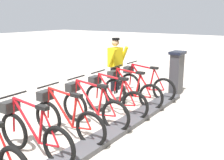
{
  "coord_description": "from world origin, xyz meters",
  "views": [
    {
      "loc": [
        -2.78,
        3.63,
        2.28
      ],
      "look_at": [
        0.5,
        -1.17,
        0.9
      ],
      "focal_mm": 43.46,
      "sensor_mm": 36.0,
      "label": 1
    }
  ],
  "objects_px": {
    "bike_docked_3": "(91,106)",
    "bike_docked_0": "(144,84)",
    "bike_docked_4": "(65,118)",
    "bike_docked_1": "(130,90)",
    "payment_kiosk": "(176,72)",
    "worker_near_rack": "(115,64)",
    "bike_docked_5": "(31,132)",
    "bike_docked_2": "(112,97)"
  },
  "relations": [
    {
      "from": "payment_kiosk",
      "to": "bike_docked_5",
      "type": "distance_m",
      "value": 4.9
    },
    {
      "from": "bike_docked_3",
      "to": "bike_docked_0",
      "type": "bearing_deg",
      "value": -90.0
    },
    {
      "from": "bike_docked_3",
      "to": "bike_docked_4",
      "type": "bearing_deg",
      "value": 90.0
    },
    {
      "from": "payment_kiosk",
      "to": "bike_docked_4",
      "type": "relative_size",
      "value": 0.74
    },
    {
      "from": "bike_docked_1",
      "to": "bike_docked_4",
      "type": "relative_size",
      "value": 1.0
    },
    {
      "from": "bike_docked_2",
      "to": "bike_docked_3",
      "type": "distance_m",
      "value": 0.78
    },
    {
      "from": "bike_docked_2",
      "to": "bike_docked_0",
      "type": "bearing_deg",
      "value": -90.0
    },
    {
      "from": "bike_docked_2",
      "to": "worker_near_rack",
      "type": "distance_m",
      "value": 1.88
    },
    {
      "from": "bike_docked_1",
      "to": "bike_docked_5",
      "type": "bearing_deg",
      "value": 90.0
    },
    {
      "from": "bike_docked_1",
      "to": "bike_docked_4",
      "type": "xyz_separation_m",
      "value": [
        0.0,
        2.35,
        0.0
      ]
    },
    {
      "from": "payment_kiosk",
      "to": "bike_docked_3",
      "type": "height_order",
      "value": "payment_kiosk"
    },
    {
      "from": "bike_docked_1",
      "to": "worker_near_rack",
      "type": "height_order",
      "value": "worker_near_rack"
    },
    {
      "from": "bike_docked_4",
      "to": "bike_docked_5",
      "type": "distance_m",
      "value": 0.78
    },
    {
      "from": "bike_docked_5",
      "to": "bike_docked_1",
      "type": "bearing_deg",
      "value": -90.0
    },
    {
      "from": "payment_kiosk",
      "to": "bike_docked_5",
      "type": "relative_size",
      "value": 0.74
    },
    {
      "from": "bike_docked_1",
      "to": "bike_docked_2",
      "type": "bearing_deg",
      "value": 90.0
    },
    {
      "from": "bike_docked_1",
      "to": "bike_docked_3",
      "type": "xyz_separation_m",
      "value": [
        0.0,
        1.57,
        0.0
      ]
    },
    {
      "from": "bike_docked_5",
      "to": "payment_kiosk",
      "type": "bearing_deg",
      "value": -96.71
    },
    {
      "from": "bike_docked_5",
      "to": "worker_near_rack",
      "type": "distance_m",
      "value": 4.05
    },
    {
      "from": "bike_docked_1",
      "to": "bike_docked_2",
      "type": "height_order",
      "value": "same"
    },
    {
      "from": "bike_docked_4",
      "to": "payment_kiosk",
      "type": "bearing_deg",
      "value": -97.98
    },
    {
      "from": "bike_docked_0",
      "to": "bike_docked_3",
      "type": "bearing_deg",
      "value": 90.0
    },
    {
      "from": "bike_docked_0",
      "to": "bike_docked_2",
      "type": "distance_m",
      "value": 1.57
    },
    {
      "from": "worker_near_rack",
      "to": "bike_docked_0",
      "type": "bearing_deg",
      "value": -179.25
    },
    {
      "from": "worker_near_rack",
      "to": "bike_docked_5",
      "type": "bearing_deg",
      "value": 103.65
    },
    {
      "from": "bike_docked_5",
      "to": "bike_docked_3",
      "type": "bearing_deg",
      "value": -90.0
    },
    {
      "from": "bike_docked_2",
      "to": "bike_docked_5",
      "type": "bearing_deg",
      "value": 90.0
    },
    {
      "from": "bike_docked_2",
      "to": "bike_docked_5",
      "type": "distance_m",
      "value": 2.35
    },
    {
      "from": "bike_docked_0",
      "to": "worker_near_rack",
      "type": "distance_m",
      "value": 1.06
    },
    {
      "from": "bike_docked_1",
      "to": "bike_docked_3",
      "type": "distance_m",
      "value": 1.57
    },
    {
      "from": "bike_docked_2",
      "to": "worker_near_rack",
      "type": "bearing_deg",
      "value": -58.62
    },
    {
      "from": "bike_docked_5",
      "to": "bike_docked_4",
      "type": "bearing_deg",
      "value": -90.0
    },
    {
      "from": "payment_kiosk",
      "to": "bike_docked_0",
      "type": "xyz_separation_m",
      "value": [
        0.57,
        0.94,
        -0.24
      ]
    },
    {
      "from": "bike_docked_4",
      "to": "bike_docked_1",
      "type": "bearing_deg",
      "value": -90.0
    },
    {
      "from": "payment_kiosk",
      "to": "bike_docked_1",
      "type": "height_order",
      "value": "payment_kiosk"
    },
    {
      "from": "bike_docked_0",
      "to": "bike_docked_1",
      "type": "distance_m",
      "value": 0.78
    },
    {
      "from": "bike_docked_5",
      "to": "worker_near_rack",
      "type": "relative_size",
      "value": 1.04
    },
    {
      "from": "bike_docked_1",
      "to": "payment_kiosk",
      "type": "bearing_deg",
      "value": -108.32
    },
    {
      "from": "bike_docked_0",
      "to": "bike_docked_2",
      "type": "xyz_separation_m",
      "value": [
        0.0,
        1.57,
        0.0
      ]
    },
    {
      "from": "bike_docked_2",
      "to": "worker_near_rack",
      "type": "xyz_separation_m",
      "value": [
        0.95,
        -1.55,
        0.48
      ]
    },
    {
      "from": "worker_near_rack",
      "to": "bike_docked_1",
      "type": "bearing_deg",
      "value": 140.88
    },
    {
      "from": "bike_docked_2",
      "to": "bike_docked_5",
      "type": "height_order",
      "value": "same"
    }
  ]
}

